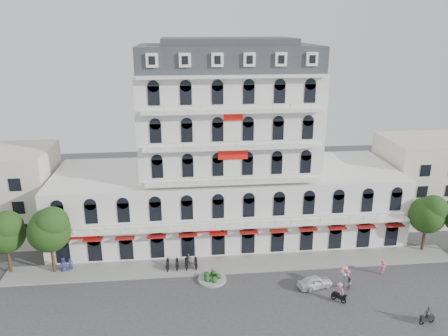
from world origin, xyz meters
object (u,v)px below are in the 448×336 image
Objects in this scene: rider_northeast at (428,315)px; balloon_vendor at (347,278)px; parked_car at (315,282)px; rider_center at (339,291)px.

balloon_vendor reaches higher than rider_northeast.
balloon_vendor is at bearing -59.67° from rider_northeast.
parked_car is 2.02× the size of rider_northeast.
balloon_vendor reaches higher than rider_center.
parked_car is 1.59× the size of balloon_vendor.
rider_center is (1.69, -2.72, 0.50)m from parked_car.
rider_northeast is at bearing 13.33° from rider_center.
parked_car is at bearing 166.33° from rider_center.
rider_center is at bearing -41.25° from rider_northeast.
rider_northeast is (8.86, -7.04, 0.25)m from parked_car.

